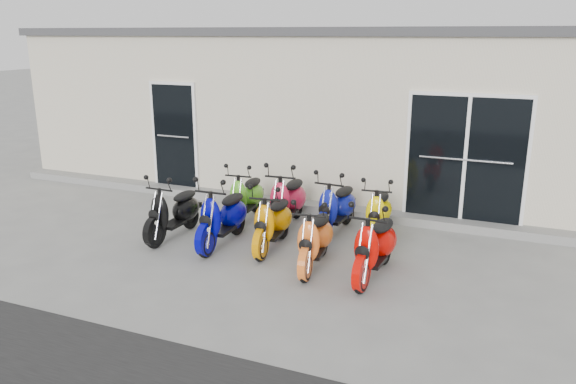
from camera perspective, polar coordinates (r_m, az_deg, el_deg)
name	(u,v)px	position (r m, az deg, el deg)	size (l,w,h in m)	color
ground	(273,247)	(8.89, -1.49, -5.63)	(80.00, 80.00, 0.00)	gray
building	(364,107)	(13.29, 7.72, 8.56)	(14.00, 6.00, 3.20)	beige
roof_cap	(367,32)	(13.19, 8.00, 15.81)	(14.20, 6.20, 0.16)	#3F3F42
front_step	(317,207)	(10.64, 2.94, -1.57)	(14.00, 0.40, 0.15)	gray
door_left	(175,133)	(11.91, -11.45, 5.89)	(1.07, 0.08, 2.22)	black
door_right	(466,156)	(9.95, 17.60, 3.54)	(2.02, 0.08, 2.22)	black
scooter_front_black	(173,205)	(9.31, -11.58, -1.27)	(0.56, 1.53, 1.13)	black
scooter_front_blue	(223,209)	(8.85, -6.66, -1.74)	(0.59, 1.62, 1.20)	#020285
scooter_front_orange_a	(273,215)	(8.64, -1.57, -2.32)	(0.55, 1.52, 1.12)	orange
scooter_front_orange_b	(315,231)	(7.96, 2.77, -4.00)	(0.55, 1.51, 1.11)	orange
scooter_front_red	(375,237)	(7.72, 8.87, -4.57)	(0.58, 1.59, 1.18)	#D00802
scooter_back_green	(246,190)	(10.02, -4.28, 0.18)	(0.55, 1.51, 1.11)	#57BC24
scooter_back_red	(288,193)	(9.60, -0.03, -0.14)	(0.60, 1.65, 1.22)	red
scooter_back_blue	(337,200)	(9.37, 4.98, -0.82)	(0.57, 1.56, 1.16)	#0E1794
scooter_back_yellow	(379,206)	(9.23, 9.21, -1.40)	(0.54, 1.49, 1.10)	#FFDD00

